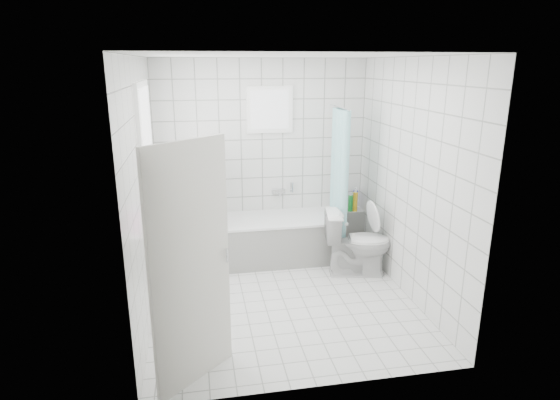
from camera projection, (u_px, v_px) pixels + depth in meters
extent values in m
plane|color=white|center=(283.00, 299.00, 5.22)|extent=(3.00, 3.00, 0.00)
plane|color=white|center=(283.00, 55.00, 4.49)|extent=(3.00, 3.00, 0.00)
cube|color=white|center=(262.00, 159.00, 6.27)|extent=(2.80, 0.02, 2.60)
cube|color=white|center=(321.00, 237.00, 3.44)|extent=(2.80, 0.02, 2.60)
cube|color=white|center=(144.00, 193.00, 4.61)|extent=(0.02, 3.00, 2.60)
cube|color=white|center=(409.00, 181.00, 5.09)|extent=(0.02, 3.00, 2.60)
cube|color=white|center=(149.00, 157.00, 4.82)|extent=(0.01, 0.90, 1.40)
cube|color=white|center=(270.00, 110.00, 6.06)|extent=(0.50, 0.01, 0.50)
cube|color=white|center=(158.00, 224.00, 5.03)|extent=(0.18, 1.02, 0.08)
cube|color=silver|center=(191.00, 268.00, 3.63)|extent=(0.62, 0.57, 2.00)
cube|color=white|center=(276.00, 239.00, 6.22)|extent=(1.72, 0.75, 0.55)
cube|color=white|center=(276.00, 219.00, 6.14)|extent=(1.74, 0.77, 0.03)
cube|color=white|center=(203.00, 210.00, 5.88)|extent=(0.15, 0.85, 1.50)
cube|color=white|center=(351.00, 228.00, 6.66)|extent=(0.40, 0.24, 0.55)
imported|color=white|center=(358.00, 243.00, 5.75)|extent=(0.87, 0.59, 0.82)
cylinder|color=silver|center=(339.00, 107.00, 5.86)|extent=(0.02, 0.80, 0.02)
cube|color=silver|center=(279.00, 191.00, 6.39)|extent=(0.18, 0.06, 0.06)
imported|color=white|center=(159.00, 205.00, 5.13)|extent=(0.12, 0.12, 0.27)
imported|color=#DC55AD|center=(156.00, 219.00, 4.65)|extent=(0.15, 0.15, 0.29)
imported|color=#37BEFB|center=(157.00, 217.00, 4.84)|extent=(0.12, 0.12, 0.19)
imported|color=#B05886|center=(160.00, 206.00, 5.25)|extent=(0.10, 0.10, 0.18)
cylinder|color=#1519AF|center=(355.00, 200.00, 6.57)|extent=(0.06, 0.06, 0.27)
cylinder|color=yellow|center=(355.00, 202.00, 6.48)|extent=(0.06, 0.06, 0.27)
cylinder|color=#189031|center=(350.00, 203.00, 6.48)|extent=(0.06, 0.06, 0.23)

